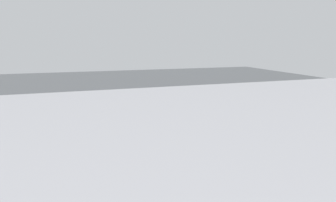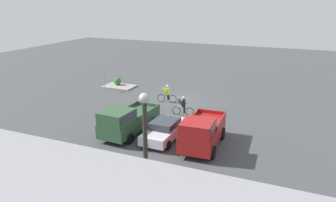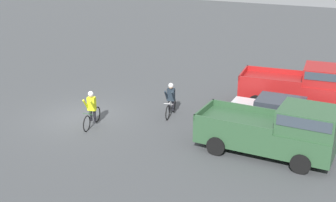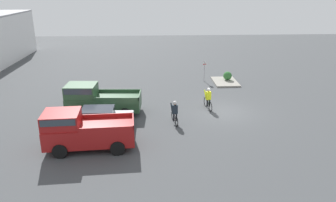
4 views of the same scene
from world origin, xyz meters
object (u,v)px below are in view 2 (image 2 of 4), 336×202
Objects in this scene: sedan_0 at (165,129)px; fire_lane_sign at (104,80)px; cyclist_0 at (167,94)px; shrub at (117,81)px; cyclist_1 at (183,106)px; lamppost at (146,166)px; pickup_truck_1 at (126,120)px; pickup_truck_0 at (202,132)px.

sedan_0 is 2.25× the size of fire_lane_sign.
shrub is at bearing -23.39° from cyclist_0.
cyclist_1 reaches higher than sedan_0.
cyclist_1 is 0.28× the size of lamppost.
pickup_truck_1 reaches higher than sedan_0.
pickup_truck_1 is at bearing 67.73° from cyclist_1.
pickup_truck_1 reaches higher than fire_lane_sign.
lamppost is 7.82× the size of shrub.
lamppost reaches higher than pickup_truck_1.
fire_lane_sign is at bearing -39.09° from sedan_0.
cyclist_1 is at bearing -74.35° from lamppost.
pickup_truck_1 reaches higher than shrub.
fire_lane_sign reaches higher than cyclist_0.
shrub is at bearing -94.25° from fire_lane_sign.
sedan_0 is 5.52× the size of shrub.
pickup_truck_1 is 8.37m from cyclist_0.
pickup_truck_0 reaches higher than sedan_0.
cyclist_1 is (0.54, -5.12, 0.12)m from sedan_0.
fire_lane_sign is 2.41m from shrub.
pickup_truck_0 is 10.25m from lamppost.
pickup_truck_0 is 2.81× the size of cyclist_1.
cyclist_0 is 8.14m from shrub.
cyclist_0 reaches higher than shrub.
sedan_0 reaches higher than shrub.
fire_lane_sign is (8.03, -9.28, 0.12)m from pickup_truck_1.
cyclist_1 is at bearing -58.81° from pickup_truck_0.
pickup_truck_0 is 0.79× the size of lamppost.
pickup_truck_0 is 6.51m from cyclist_1.
cyclist_1 is 16.29m from lamppost.
pickup_truck_0 is at bearing -179.78° from pickup_truck_1.
shrub is (10.68, -11.12, -0.13)m from sedan_0.
shrub is (10.14, -6.00, -0.26)m from cyclist_1.
pickup_truck_1 is 2.98× the size of cyclist_1.
lamppost reaches higher than fire_lane_sign.
lamppost reaches higher than cyclist_0.
pickup_truck_1 is 6.57× the size of shrub.
cyclist_1 is at bearing -83.95° from sedan_0.
cyclist_0 is at bearing -54.05° from pickup_truck_0.
cyclist_1 is (-2.29, -5.58, -0.30)m from pickup_truck_1.
shrub is (7.85, -11.58, -0.56)m from pickup_truck_1.
cyclist_0 is at bearing 156.61° from shrub.
sedan_0 is 14.00m from fire_lane_sign.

